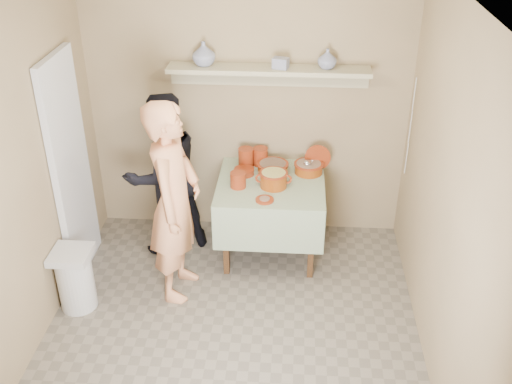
# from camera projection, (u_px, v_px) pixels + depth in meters

# --- Properties ---
(ground) EXTENTS (3.50, 3.50, 0.00)m
(ground) POSITION_uv_depth(u_px,v_px,m) (230.00, 343.00, 4.72)
(ground) COLOR #716658
(ground) RESTS_ON ground
(tile_panel) EXTENTS (0.06, 0.70, 2.00)m
(tile_panel) POSITION_uv_depth(u_px,v_px,m) (71.00, 169.00, 5.14)
(tile_panel) COLOR silver
(tile_panel) RESTS_ON ground
(plate_stack_a) EXTENTS (0.14, 0.14, 0.19)m
(plate_stack_a) POSITION_uv_depth(u_px,v_px,m) (246.00, 158.00, 5.65)
(plate_stack_a) COLOR maroon
(plate_stack_a) RESTS_ON serving_table
(plate_stack_b) EXTENTS (0.14, 0.14, 0.17)m
(plate_stack_b) POSITION_uv_depth(u_px,v_px,m) (260.00, 156.00, 5.70)
(plate_stack_b) COLOR maroon
(plate_stack_b) RESTS_ON serving_table
(bowl_stack) EXTENTS (0.14, 0.14, 0.14)m
(bowl_stack) POSITION_uv_depth(u_px,v_px,m) (238.00, 180.00, 5.32)
(bowl_stack) COLOR maroon
(bowl_stack) RESTS_ON serving_table
(empty_bowl) EXTENTS (0.19, 0.19, 0.06)m
(empty_bowl) POSITION_uv_depth(u_px,v_px,m) (244.00, 171.00, 5.55)
(empty_bowl) COLOR maroon
(empty_bowl) RESTS_ON serving_table
(propped_lid) EXTENTS (0.24, 0.05, 0.24)m
(propped_lid) POSITION_uv_depth(u_px,v_px,m) (318.00, 157.00, 5.60)
(propped_lid) COLOR maroon
(propped_lid) RESTS_ON serving_table
(vase_right) EXTENTS (0.17, 0.17, 0.17)m
(vase_right) POSITION_uv_depth(u_px,v_px,m) (327.00, 59.00, 5.20)
(vase_right) COLOR navy
(vase_right) RESTS_ON wall_shelf
(vase_left) EXTENTS (0.25, 0.25, 0.21)m
(vase_left) POSITION_uv_depth(u_px,v_px,m) (204.00, 54.00, 5.26)
(vase_left) COLOR navy
(vase_left) RESTS_ON wall_shelf
(ceramic_box) EXTENTS (0.15, 0.13, 0.09)m
(ceramic_box) POSITION_uv_depth(u_px,v_px,m) (281.00, 63.00, 5.22)
(ceramic_box) COLOR navy
(ceramic_box) RESTS_ON wall_shelf
(person_cook) EXTENTS (0.48, 0.68, 1.76)m
(person_cook) POSITION_uv_depth(u_px,v_px,m) (175.00, 202.00, 4.89)
(person_cook) COLOR #E99664
(person_cook) RESTS_ON ground
(person_helper) EXTENTS (0.97, 0.94, 1.58)m
(person_helper) POSITION_uv_depth(u_px,v_px,m) (164.00, 175.00, 5.49)
(person_helper) COLOR black
(person_helper) RESTS_ON ground
(room_shell) EXTENTS (3.04, 3.54, 2.62)m
(room_shell) POSITION_uv_depth(u_px,v_px,m) (225.00, 160.00, 3.93)
(room_shell) COLOR #9B835F
(room_shell) RESTS_ON ground
(serving_table) EXTENTS (0.97, 0.97, 0.76)m
(serving_table) POSITION_uv_depth(u_px,v_px,m) (271.00, 193.00, 5.50)
(serving_table) COLOR #4C2D16
(serving_table) RESTS_ON ground
(cazuela_meat_a) EXTENTS (0.30, 0.30, 0.10)m
(cazuela_meat_a) POSITION_uv_depth(u_px,v_px,m) (273.00, 167.00, 5.57)
(cazuela_meat_a) COLOR maroon
(cazuela_meat_a) RESTS_ON serving_table
(cazuela_meat_b) EXTENTS (0.28, 0.28, 0.10)m
(cazuela_meat_b) POSITION_uv_depth(u_px,v_px,m) (309.00, 167.00, 5.57)
(cazuela_meat_b) COLOR maroon
(cazuela_meat_b) RESTS_ON serving_table
(ladle) EXTENTS (0.08, 0.26, 0.19)m
(ladle) POSITION_uv_depth(u_px,v_px,m) (307.00, 164.00, 5.51)
(ladle) COLOR silver
(ladle) RESTS_ON cazuela_meat_b
(cazuela_rice) EXTENTS (0.33, 0.25, 0.14)m
(cazuela_rice) POSITION_uv_depth(u_px,v_px,m) (274.00, 178.00, 5.32)
(cazuela_rice) COLOR maroon
(cazuela_rice) RESTS_ON serving_table
(front_plate) EXTENTS (0.16, 0.16, 0.03)m
(front_plate) POSITION_uv_depth(u_px,v_px,m) (265.00, 200.00, 5.14)
(front_plate) COLOR maroon
(front_plate) RESTS_ON serving_table
(wall_shelf) EXTENTS (1.80, 0.25, 0.21)m
(wall_shelf) POSITION_uv_depth(u_px,v_px,m) (269.00, 71.00, 5.31)
(wall_shelf) COLOR tan
(wall_shelf) RESTS_ON room_shell
(trash_bin) EXTENTS (0.32, 0.32, 0.56)m
(trash_bin) POSITION_uv_depth(u_px,v_px,m) (75.00, 279.00, 4.97)
(trash_bin) COLOR silver
(trash_bin) RESTS_ON ground
(electrical_cord) EXTENTS (0.01, 0.05, 0.90)m
(electrical_cord) POSITION_uv_depth(u_px,v_px,m) (410.00, 127.00, 5.30)
(electrical_cord) COLOR silver
(electrical_cord) RESTS_ON wall_shelf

